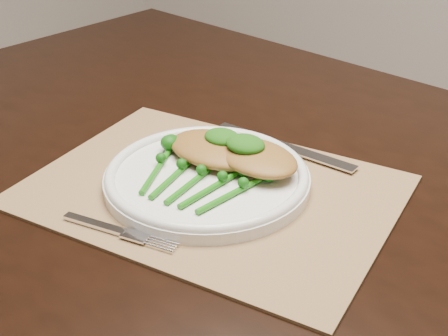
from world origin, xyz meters
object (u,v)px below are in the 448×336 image
Objects in this scene: dinner_plate at (207,177)px; broccolini_bundle at (194,181)px; chicken_fillet_left at (216,149)px; placemat at (211,191)px.

dinner_plate is 1.60× the size of broccolini_bundle.
dinner_plate is 0.03m from broccolini_bundle.
broccolini_bundle is (0.02, -0.07, -0.01)m from chicken_fillet_left.
dinner_plate is 1.94× the size of chicken_fillet_left.
placemat is 0.02m from dinner_plate.
placemat is at bearing 61.99° from broccolini_bundle.
broccolini_bundle is (-0.01, -0.02, 0.02)m from placemat.
broccolini_bundle reaches higher than dinner_plate.
placemat is 1.71× the size of dinner_plate.
dinner_plate is 0.05m from chicken_fillet_left.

